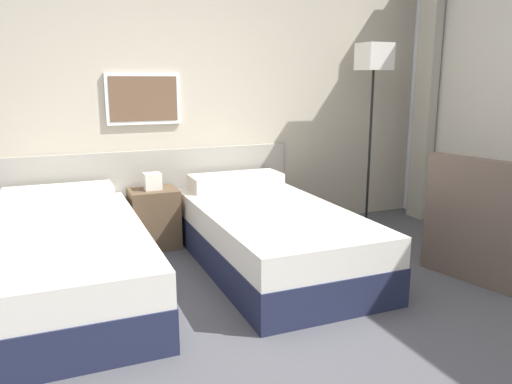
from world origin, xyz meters
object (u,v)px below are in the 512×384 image
object	(u,v)px
bed_near_window	(270,235)
nightstand	(154,217)
bed_near_door	(66,261)
armchair	(492,234)
floor_lamp	(374,71)

from	to	relation	value
bed_near_window	nightstand	size ratio (longest dim) A/B	3.10
bed_near_door	armchair	world-z (taller)	armchair
bed_near_door	bed_near_window	distance (m)	1.49
floor_lamp	bed_near_door	bearing A→B (deg)	-168.30
armchair	bed_near_door	bearing A→B (deg)	61.77
floor_lamp	armchair	xyz separation A→B (m)	(0.20, -1.34, -1.22)
floor_lamp	armchair	size ratio (longest dim) A/B	1.87
nightstand	floor_lamp	world-z (taller)	floor_lamp
floor_lamp	nightstand	bearing A→B (deg)	174.51
bed_near_door	armchair	xyz separation A→B (m)	(3.00, -0.76, 0.04)
armchair	nightstand	bearing A→B (deg)	41.67
bed_near_door	bed_near_window	size ratio (longest dim) A/B	1.00
bed_near_window	floor_lamp	xyz separation A→B (m)	(1.31, 0.58, 1.26)
bed_near_window	nightstand	bearing A→B (deg)	133.87
bed_near_door	nightstand	size ratio (longest dim) A/B	3.10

